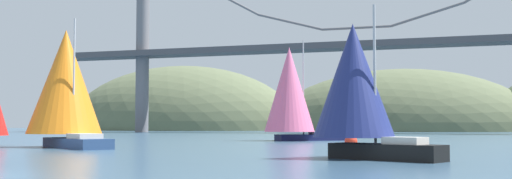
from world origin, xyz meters
name	(u,v)px	position (x,y,z in m)	size (l,w,h in m)	color
headland_left	(181,130)	(-55.00, 135.00, 0.00)	(67.83, 44.00, 36.05)	#5B6647
headland_center	(400,131)	(5.00, 135.00, 0.00)	(66.87, 44.00, 30.96)	#5B6647
suspension_bridge	(356,36)	(0.00, 95.00, 18.54)	(127.07, 6.00, 42.00)	slate
sailboat_pink_spinnaker	(290,91)	(0.12, 44.02, 5.25)	(9.23, 8.23, 10.77)	#191E4C
sailboat_orange_sail	(66,85)	(-12.41, 22.52, 4.86)	(10.06, 8.54, 9.85)	navy
sailboat_navy_sail	(356,85)	(11.29, 14.40, 3.84)	(7.60, 5.69, 7.95)	black
channel_buoy	(351,140)	(8.01, 34.20, 0.37)	(1.10, 1.10, 2.64)	red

